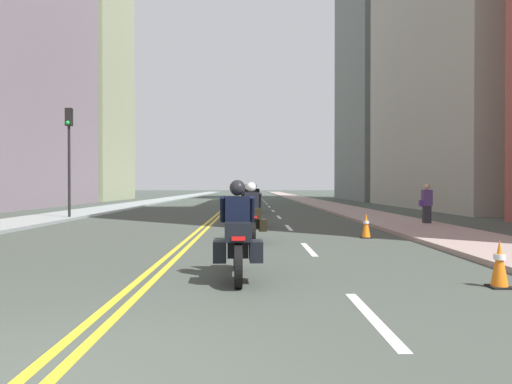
% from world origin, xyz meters
% --- Properties ---
extents(ground_plane, '(264.00, 264.00, 0.00)m').
position_xyz_m(ground_plane, '(0.00, 48.00, 0.00)').
color(ground_plane, '#3E463F').
extents(sidewalk_left, '(2.84, 144.00, 0.12)m').
position_xyz_m(sidewalk_left, '(-7.58, 48.00, 0.06)').
color(sidewalk_left, gray).
rests_on(sidewalk_left, ground).
extents(sidewalk_right, '(2.84, 144.00, 0.12)m').
position_xyz_m(sidewalk_right, '(7.58, 48.00, 0.06)').
color(sidewalk_right, gray).
rests_on(sidewalk_right, ground).
extents(centreline_yellow_inner, '(0.12, 132.00, 0.01)m').
position_xyz_m(centreline_yellow_inner, '(-0.12, 48.00, 0.00)').
color(centreline_yellow_inner, yellow).
rests_on(centreline_yellow_inner, ground).
extents(centreline_yellow_outer, '(0.12, 132.00, 0.01)m').
position_xyz_m(centreline_yellow_outer, '(0.12, 48.00, 0.00)').
color(centreline_yellow_outer, yellow).
rests_on(centreline_yellow_outer, ground).
extents(lane_dashes_white, '(0.14, 56.40, 0.01)m').
position_xyz_m(lane_dashes_white, '(3.08, 29.00, 0.00)').
color(lane_dashes_white, silver).
rests_on(lane_dashes_white, ground).
extents(building_left_1, '(7.93, 19.18, 23.91)m').
position_xyz_m(building_left_1, '(-16.47, 31.98, 11.96)').
color(building_left_1, gray).
rests_on(building_left_1, ground).
extents(building_right_1, '(6.46, 20.12, 24.47)m').
position_xyz_m(building_right_1, '(15.74, 29.75, 12.24)').
color(building_right_1, '#9D9C8E').
rests_on(building_right_1, ground).
extents(building_left_2, '(9.43, 12.87, 28.13)m').
position_xyz_m(building_left_2, '(-17.22, 49.35, 14.06)').
color(building_left_2, '#A0A780').
rests_on(building_left_2, ground).
extents(building_right_2, '(8.95, 16.37, 29.68)m').
position_xyz_m(building_right_2, '(16.99, 50.13, 14.84)').
color(building_right_2, slate).
rests_on(building_right_2, ground).
extents(motorcycle_0, '(0.78, 2.27, 1.62)m').
position_xyz_m(motorcycle_0, '(1.47, 4.29, 0.66)').
color(motorcycle_0, black).
rests_on(motorcycle_0, ground).
extents(motorcycle_1, '(0.78, 2.15, 1.62)m').
position_xyz_m(motorcycle_1, '(1.71, 9.60, 0.65)').
color(motorcycle_1, black).
rests_on(motorcycle_1, ground).
extents(motorcycle_2, '(0.77, 2.29, 1.62)m').
position_xyz_m(motorcycle_2, '(1.60, 14.38, 0.65)').
color(motorcycle_2, black).
rests_on(motorcycle_2, ground).
extents(motorcycle_3, '(0.77, 2.18, 1.63)m').
position_xyz_m(motorcycle_3, '(1.53, 19.51, 0.67)').
color(motorcycle_3, black).
rests_on(motorcycle_3, ground).
extents(motorcycle_4, '(0.76, 2.16, 1.65)m').
position_xyz_m(motorcycle_4, '(1.93, 24.50, 0.67)').
color(motorcycle_4, black).
rests_on(motorcycle_4, ground).
extents(motorcycle_5, '(0.76, 2.22, 1.65)m').
position_xyz_m(motorcycle_5, '(1.55, 29.15, 0.67)').
color(motorcycle_5, black).
rests_on(motorcycle_5, ground).
extents(motorcycle_6, '(0.76, 2.22, 1.58)m').
position_xyz_m(motorcycle_6, '(1.77, 34.49, 0.66)').
color(motorcycle_6, black).
rests_on(motorcycle_6, ground).
extents(traffic_cone_0, '(0.32, 0.32, 0.73)m').
position_xyz_m(traffic_cone_0, '(5.07, 10.48, 0.36)').
color(traffic_cone_0, black).
rests_on(traffic_cone_0, ground).
extents(traffic_cone_1, '(0.31, 0.31, 0.73)m').
position_xyz_m(traffic_cone_1, '(5.39, 3.60, 0.36)').
color(traffic_cone_1, black).
rests_on(traffic_cone_1, ground).
extents(traffic_light_near, '(0.28, 0.38, 5.06)m').
position_xyz_m(traffic_light_near, '(-6.56, 18.43, 3.46)').
color(traffic_light_near, black).
rests_on(traffic_light_near, ground).
extents(pedestrian_0, '(0.49, 0.25, 1.62)m').
position_xyz_m(pedestrian_0, '(8.35, 14.58, 0.83)').
color(pedestrian_0, '#2B2C35').
rests_on(pedestrian_0, ground).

